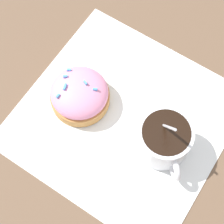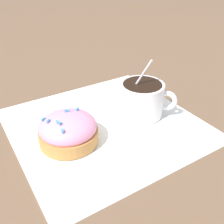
% 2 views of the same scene
% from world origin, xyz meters
% --- Properties ---
extents(ground_plane, '(3.00, 3.00, 0.00)m').
position_xyz_m(ground_plane, '(0.00, 0.00, 0.00)').
color(ground_plane, brown).
extents(paper_napkin, '(0.32, 0.31, 0.00)m').
position_xyz_m(paper_napkin, '(0.00, 0.00, 0.00)').
color(paper_napkin, white).
rests_on(paper_napkin, ground_plane).
extents(coffee_cup, '(0.09, 0.09, 0.11)m').
position_xyz_m(coffee_cup, '(-0.07, 0.01, 0.04)').
color(coffee_cup, white).
rests_on(coffee_cup, paper_napkin).
extents(frosted_pastry, '(0.10, 0.10, 0.05)m').
position_xyz_m(frosted_pastry, '(0.08, 0.01, 0.03)').
color(frosted_pastry, '#C18442').
rests_on(frosted_pastry, paper_napkin).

